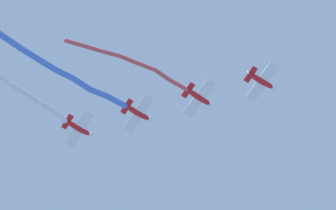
% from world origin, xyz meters
% --- Properties ---
extents(airplane_lead, '(6.03, 6.26, 1.78)m').
position_xyz_m(airplane_lead, '(-5.88, -2.09, 85.63)').
color(airplane_lead, red).
extents(airplane_left_wing, '(5.83, 6.44, 1.78)m').
position_xyz_m(airplane_left_wing, '(-5.91, -12.27, 85.88)').
color(airplane_left_wing, red).
extents(smoke_trail_left_wing, '(12.68, 17.12, 3.96)m').
position_xyz_m(smoke_trail_left_wing, '(2.45, -21.78, 87.50)').
color(smoke_trail_left_wing, '#DB4C4C').
extents(airplane_right_wing, '(5.97, 6.32, 1.78)m').
position_xyz_m(airplane_right_wing, '(-5.94, -22.43, 86.13)').
color(airplane_right_wing, red).
extents(smoke_trail_right_wing, '(24.78, 19.60, 2.99)m').
position_xyz_m(smoke_trail_right_wing, '(7.46, -33.97, 84.75)').
color(smoke_trail_right_wing, '#4C75DB').
extents(airplane_slot, '(5.91, 6.37, 1.78)m').
position_xyz_m(airplane_slot, '(-5.97, -32.60, 86.38)').
color(airplane_slot, red).
extents(smoke_trail_slot, '(18.33, 13.97, 2.94)m').
position_xyz_m(smoke_trail_slot, '(4.62, -40.99, 87.39)').
color(smoke_trail_slot, white).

